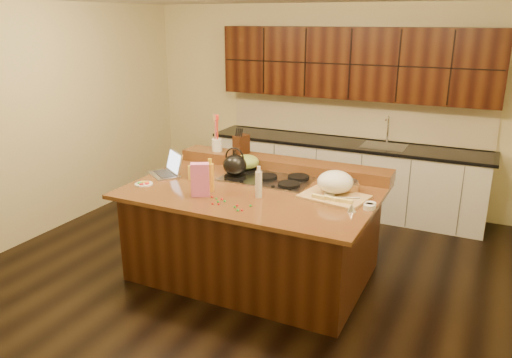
% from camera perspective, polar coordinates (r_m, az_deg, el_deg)
% --- Properties ---
extents(room, '(5.52, 5.02, 2.72)m').
position_cam_1_polar(room, '(4.75, -0.26, 3.85)').
color(room, black).
rests_on(room, ground).
extents(island, '(2.40, 1.60, 0.92)m').
position_cam_1_polar(island, '(5.04, -0.25, -5.96)').
color(island, black).
rests_on(island, ground).
extents(back_ledge, '(2.40, 0.30, 0.12)m').
position_cam_1_polar(back_ledge, '(5.47, 2.97, 1.69)').
color(back_ledge, black).
rests_on(back_ledge, island).
extents(cooktop, '(0.92, 0.52, 0.05)m').
position_cam_1_polar(cooktop, '(5.13, 1.22, 0.09)').
color(cooktop, gray).
rests_on(cooktop, island).
extents(back_counter, '(3.70, 0.66, 2.40)m').
position_cam_1_polar(back_counter, '(6.77, 10.40, 4.63)').
color(back_counter, silver).
rests_on(back_counter, ground).
extents(kettle, '(0.27, 0.27, 0.22)m').
position_cam_1_polar(kettle, '(5.10, -2.45, 1.62)').
color(kettle, black).
rests_on(kettle, cooktop).
extents(green_bowl, '(0.35, 0.35, 0.15)m').
position_cam_1_polar(green_bowl, '(5.33, -1.13, 1.97)').
color(green_bowl, olive).
rests_on(green_bowl, cooktop).
extents(laptop, '(0.45, 0.43, 0.25)m').
position_cam_1_polar(laptop, '(5.36, -9.95, 1.18)').
color(laptop, '#B7B7BC').
rests_on(laptop, island).
extents(oil_bottle, '(0.07, 0.07, 0.27)m').
position_cam_1_polar(oil_bottle, '(4.78, -5.24, 0.18)').
color(oil_bottle, gold).
rests_on(oil_bottle, island).
extents(vinegar_bottle, '(0.08, 0.08, 0.25)m').
position_cam_1_polar(vinegar_bottle, '(4.59, 0.31, -0.63)').
color(vinegar_bottle, silver).
rests_on(vinegar_bottle, island).
extents(wooden_tray, '(0.65, 0.52, 0.24)m').
position_cam_1_polar(wooden_tray, '(4.69, 9.01, -0.72)').
color(wooden_tray, tan).
rests_on(wooden_tray, island).
extents(ramekin_a, '(0.13, 0.13, 0.04)m').
position_cam_1_polar(ramekin_a, '(4.49, 12.93, -2.92)').
color(ramekin_a, white).
rests_on(ramekin_a, island).
extents(ramekin_b, '(0.13, 0.13, 0.04)m').
position_cam_1_polar(ramekin_b, '(4.66, 8.41, -1.87)').
color(ramekin_b, white).
rests_on(ramekin_b, island).
extents(ramekin_c, '(0.12, 0.12, 0.04)m').
position_cam_1_polar(ramekin_c, '(4.45, 12.78, -3.13)').
color(ramekin_c, white).
rests_on(ramekin_c, island).
extents(strainer_bowl, '(0.31, 0.31, 0.09)m').
position_cam_1_polar(strainer_bowl, '(4.85, 10.25, -0.90)').
color(strainer_bowl, '#996B3F').
rests_on(strainer_bowl, island).
extents(kitchen_timer, '(0.08, 0.08, 0.07)m').
position_cam_1_polar(kitchen_timer, '(4.36, 10.88, -3.23)').
color(kitchen_timer, silver).
rests_on(kitchen_timer, island).
extents(pink_bag, '(0.19, 0.16, 0.31)m').
position_cam_1_polar(pink_bag, '(4.65, -6.41, -0.08)').
color(pink_bag, pink).
rests_on(pink_bag, island).
extents(candy_plate, '(0.20, 0.20, 0.01)m').
position_cam_1_polar(candy_plate, '(5.10, -12.71, -0.56)').
color(candy_plate, white).
rests_on(candy_plate, island).
extents(package_box, '(0.13, 0.11, 0.15)m').
position_cam_1_polar(package_box, '(5.13, -7.07, 0.68)').
color(package_box, '#F4D456').
rests_on(package_box, island).
extents(utensil_crock, '(0.12, 0.12, 0.14)m').
position_cam_1_polar(utensil_crock, '(5.78, -4.48, 3.90)').
color(utensil_crock, white).
rests_on(utensil_crock, back_ledge).
extents(knife_block, '(0.15, 0.20, 0.22)m').
position_cam_1_polar(knife_block, '(5.63, -1.70, 3.95)').
color(knife_block, black).
rests_on(knife_block, back_ledge).
extents(gumdrop_0, '(0.02, 0.02, 0.02)m').
position_cam_1_polar(gumdrop_0, '(4.41, -2.16, -3.03)').
color(gumdrop_0, red).
rests_on(gumdrop_0, island).
extents(gumdrop_1, '(0.02, 0.02, 0.02)m').
position_cam_1_polar(gumdrop_1, '(4.50, -4.35, -2.61)').
color(gumdrop_1, '#198C26').
rests_on(gumdrop_1, island).
extents(gumdrop_2, '(0.02, 0.02, 0.02)m').
position_cam_1_polar(gumdrop_2, '(4.30, -1.61, -3.59)').
color(gumdrop_2, red).
rests_on(gumdrop_2, island).
extents(gumdrop_3, '(0.02, 0.02, 0.02)m').
position_cam_1_polar(gumdrop_3, '(4.52, -3.62, -2.54)').
color(gumdrop_3, '#198C26').
rests_on(gumdrop_3, island).
extents(gumdrop_4, '(0.02, 0.02, 0.02)m').
position_cam_1_polar(gumdrop_4, '(4.47, -4.98, -2.82)').
color(gumdrop_4, red).
rests_on(gumdrop_4, island).
extents(gumdrop_5, '(0.02, 0.02, 0.02)m').
position_cam_1_polar(gumdrop_5, '(4.58, -4.55, -2.26)').
color(gumdrop_5, '#198C26').
rests_on(gumdrop_5, island).
extents(gumdrop_6, '(0.02, 0.02, 0.02)m').
position_cam_1_polar(gumdrop_6, '(4.57, -3.93, -2.28)').
color(gumdrop_6, red).
rests_on(gumdrop_6, island).
extents(gumdrop_7, '(0.02, 0.02, 0.02)m').
position_cam_1_polar(gumdrop_7, '(4.40, -0.64, -3.06)').
color(gumdrop_7, '#198C26').
rests_on(gumdrop_7, island).
extents(gumdrop_8, '(0.02, 0.02, 0.02)m').
position_cam_1_polar(gumdrop_8, '(4.45, -4.30, -2.88)').
color(gumdrop_8, red).
rests_on(gumdrop_8, island).
extents(gumdrop_9, '(0.02, 0.02, 0.02)m').
position_cam_1_polar(gumdrop_9, '(4.38, -2.46, -3.21)').
color(gumdrop_9, '#198C26').
rests_on(gumdrop_9, island).
extents(gumdrop_10, '(0.02, 0.02, 0.02)m').
position_cam_1_polar(gumdrop_10, '(4.63, -5.05, -2.04)').
color(gumdrop_10, red).
rests_on(gumdrop_10, island).
extents(gumdrop_11, '(0.02, 0.02, 0.02)m').
position_cam_1_polar(gumdrop_11, '(4.30, -2.10, -3.58)').
color(gumdrop_11, '#198C26').
rests_on(gumdrop_11, island).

